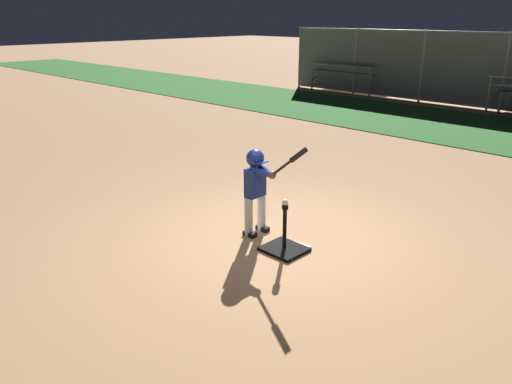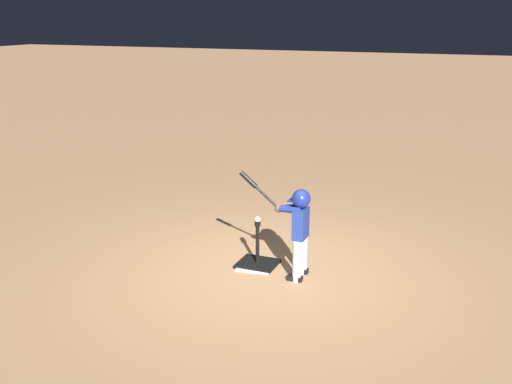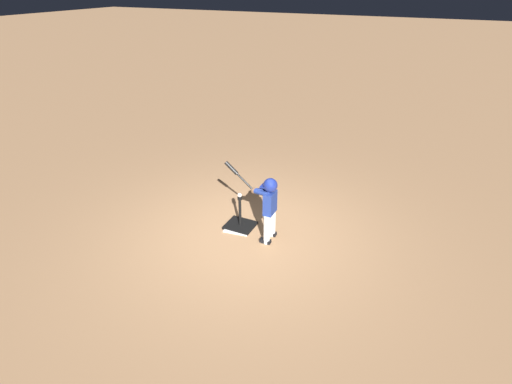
% 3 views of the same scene
% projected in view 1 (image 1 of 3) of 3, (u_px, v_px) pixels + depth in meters
% --- Properties ---
extents(ground_plane, '(90.00, 90.00, 0.00)m').
position_uv_depth(ground_plane, '(281.00, 241.00, 6.31)').
color(ground_plane, '#AD7F56').
extents(grass_outfield_strip, '(56.00, 4.22, 0.02)m').
position_uv_depth(grass_outfield_strip, '(509.00, 134.00, 11.86)').
color(grass_outfield_strip, '#286026').
rests_on(grass_outfield_strip, ground_plane).
extents(home_plate, '(0.49, 0.49, 0.02)m').
position_uv_depth(home_plate, '(287.00, 249.00, 6.07)').
color(home_plate, white).
rests_on(home_plate, ground_plane).
extents(batting_tee, '(0.49, 0.44, 0.59)m').
position_uv_depth(batting_tee, '(284.00, 246.00, 6.02)').
color(batting_tee, black).
rests_on(batting_tee, ground_plane).
extents(batter_child, '(0.91, 0.35, 1.29)m').
position_uv_depth(batter_child, '(257.00, 181.00, 6.27)').
color(batter_child, silver).
rests_on(batter_child, ground_plane).
extents(baseball, '(0.07, 0.07, 0.07)m').
position_uv_depth(baseball, '(285.00, 202.00, 5.83)').
color(baseball, white).
rests_on(baseball, batting_tee).
extents(bleachers_left_center, '(2.72, 1.78, 1.03)m').
position_uv_depth(bleachers_left_center, '(352.00, 77.00, 18.38)').
color(bleachers_left_center, gray).
rests_on(bleachers_left_center, ground_plane).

